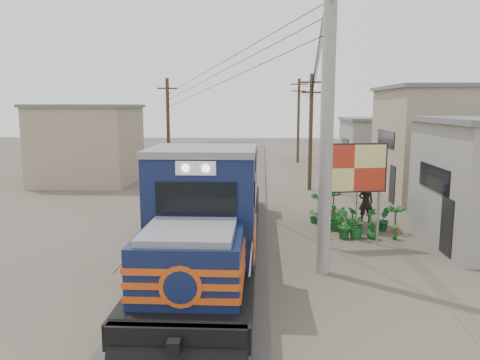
# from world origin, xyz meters

# --- Properties ---
(ground) EXTENTS (120.00, 120.00, 0.00)m
(ground) POSITION_xyz_m (0.00, 0.00, 0.00)
(ground) COLOR #473F35
(ground) RESTS_ON ground
(ballast) EXTENTS (3.60, 70.00, 0.16)m
(ballast) POSITION_xyz_m (0.00, 10.00, 0.08)
(ballast) COLOR #595651
(ballast) RESTS_ON ground
(track) EXTENTS (1.15, 70.00, 0.12)m
(track) POSITION_xyz_m (0.00, 10.00, 0.26)
(track) COLOR #51331E
(track) RESTS_ON ground
(locomotive) EXTENTS (2.88, 15.67, 3.88)m
(locomotive) POSITION_xyz_m (0.00, 1.41, 1.70)
(locomotive) COLOR black
(locomotive) RESTS_ON ground
(utility_pole_main) EXTENTS (0.40, 0.40, 10.00)m
(utility_pole_main) POSITION_xyz_m (3.50, -0.50, 5.00)
(utility_pole_main) COLOR #9E9B93
(utility_pole_main) RESTS_ON ground
(wooden_pole_mid) EXTENTS (1.60, 0.24, 7.00)m
(wooden_pole_mid) POSITION_xyz_m (4.50, 14.00, 3.68)
(wooden_pole_mid) COLOR #4C3826
(wooden_pole_mid) RESTS_ON ground
(wooden_pole_far) EXTENTS (1.60, 0.24, 7.50)m
(wooden_pole_far) POSITION_xyz_m (4.80, 28.00, 3.93)
(wooden_pole_far) COLOR #4C3826
(wooden_pole_far) RESTS_ON ground
(wooden_pole_left) EXTENTS (1.60, 0.24, 7.00)m
(wooden_pole_left) POSITION_xyz_m (-5.00, 18.00, 3.68)
(wooden_pole_left) COLOR #4C3826
(wooden_pole_left) RESTS_ON ground
(power_lines) EXTENTS (9.65, 19.00, 3.30)m
(power_lines) POSITION_xyz_m (-0.14, 8.49, 7.56)
(power_lines) COLOR black
(power_lines) RESTS_ON ground
(shophouse_mid) EXTENTS (8.40, 7.35, 6.20)m
(shophouse_mid) POSITION_xyz_m (12.50, 12.00, 3.11)
(shophouse_mid) COLOR gray
(shophouse_mid) RESTS_ON ground
(shophouse_back) EXTENTS (6.30, 6.30, 4.20)m
(shophouse_back) POSITION_xyz_m (11.00, 22.00, 2.11)
(shophouse_back) COLOR gray
(shophouse_back) RESTS_ON ground
(shophouse_left) EXTENTS (6.30, 6.30, 5.20)m
(shophouse_left) POSITION_xyz_m (-10.00, 16.00, 2.61)
(shophouse_left) COLOR gray
(shophouse_left) RESTS_ON ground
(billboard) EXTENTS (2.44, 0.54, 3.80)m
(billboard) POSITION_xyz_m (4.90, 2.37, 2.81)
(billboard) COLOR #99999E
(billboard) RESTS_ON ground
(market_umbrella) EXTENTS (2.89, 2.89, 2.51)m
(market_umbrella) POSITION_xyz_m (5.62, 5.20, 2.21)
(market_umbrella) COLOR black
(market_umbrella) RESTS_ON ground
(vendor) EXTENTS (0.65, 0.43, 1.77)m
(vendor) POSITION_xyz_m (6.20, 6.06, 0.89)
(vendor) COLOR black
(vendor) RESTS_ON ground
(plant_nursery) EXTENTS (3.33, 3.26, 1.13)m
(plant_nursery) POSITION_xyz_m (5.09, 4.15, 0.47)
(plant_nursery) COLOR #1D6524
(plant_nursery) RESTS_ON ground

